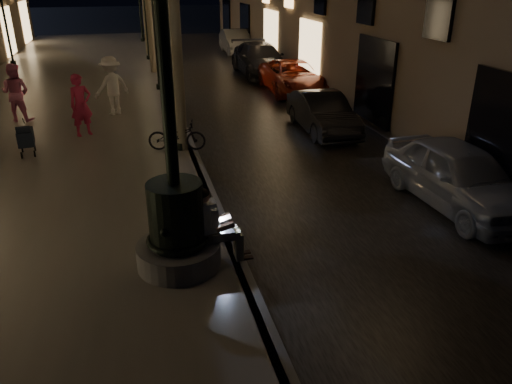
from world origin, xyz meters
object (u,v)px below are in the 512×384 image
object	(u,v)px
seated_man_laptop	(214,223)
pedestrian_white	(112,86)
lamp_curb_c	(144,2)
bicycle	(177,136)
stroller	(26,138)
car_fifth	(236,41)
car_second	(322,113)
car_third	(293,77)
car_rear	(260,59)
lamp_left_c	(2,4)
lamp_curb_b	(154,13)
car_front	(459,175)
fountain_lamppost	(176,211)
pedestrian_red	(81,105)
pedestrian_pink	(16,93)
lamp_curb_a	(174,36)

from	to	relation	value
seated_man_laptop	pedestrian_white	world-z (taller)	pedestrian_white
lamp_curb_c	bicycle	bearing A→B (deg)	-90.36
stroller	car_fifth	size ratio (longest dim) A/B	0.22
car_second	car_third	size ratio (longest dim) A/B	0.80
car_rear	car_fifth	distance (m)	7.31
bicycle	car_fifth	bearing A→B (deg)	-3.42
stroller	car_second	distance (m)	8.72
lamp_left_c	car_fifth	distance (m)	13.06
lamp_curb_b	bicycle	bearing A→B (deg)	-90.71
stroller	car_front	bearing A→B (deg)	-36.04
lamp_left_c	car_rear	world-z (taller)	lamp_left_c
fountain_lamppost	car_front	distance (m)	6.36
fountain_lamppost	car_second	bearing A→B (deg)	53.37
pedestrian_red	stroller	bearing A→B (deg)	-160.25
lamp_curb_b	car_third	bearing A→B (deg)	-12.47
car_front	car_rear	world-z (taller)	car_rear
seated_man_laptop	lamp_left_c	bearing A→B (deg)	107.68
seated_man_laptop	bicycle	distance (m)	5.97
lamp_curb_c	car_second	size ratio (longest dim) A/B	1.28
bicycle	pedestrian_pink	bearing A→B (deg)	61.58
lamp_curb_c	car_second	world-z (taller)	lamp_curb_c
pedestrian_pink	stroller	bearing A→B (deg)	120.00
stroller	bicycle	distance (m)	4.00
lamp_curb_b	lamp_left_c	xyz separation A→B (m)	(-7.10, 8.00, 0.00)
car_second	lamp_curb_c	bearing A→B (deg)	108.29
seated_man_laptop	pedestrian_red	size ratio (longest dim) A/B	0.74
lamp_curb_c	lamp_curb_b	bearing A→B (deg)	-90.00
car_fifth	bicycle	distance (m)	19.18
car_second	pedestrian_red	size ratio (longest dim) A/B	2.05
bicycle	lamp_curb_c	bearing A→B (deg)	13.20
car_second	pedestrian_red	xyz separation A→B (m)	(-7.32, 0.86, 0.50)
car_rear	seated_man_laptop	bearing A→B (deg)	-107.61
pedestrian_red	car_rear	bearing A→B (deg)	21.30
car_fifth	bicycle	xyz separation A→B (m)	(-5.60, -18.34, -0.10)
lamp_curb_b	pedestrian_white	xyz separation A→B (m)	(-1.81, -3.69, -2.05)
seated_man_laptop	fountain_lamppost	bearing A→B (deg)	180.00
car_rear	pedestrian_red	world-z (taller)	pedestrian_red
fountain_lamppost	car_third	world-z (taller)	fountain_lamppost
lamp_curb_c	car_third	bearing A→B (deg)	-59.17
pedestrian_white	pedestrian_red	bearing A→B (deg)	37.86
car_second	bicycle	world-z (taller)	car_second
pedestrian_white	bicycle	world-z (taller)	pedestrian_white
car_second	car_rear	distance (m)	9.83
pedestrian_red	pedestrian_pink	xyz separation A→B (m)	(-2.16, 2.19, 0.02)
lamp_curb_c	stroller	distance (m)	16.18
lamp_curb_b	car_third	distance (m)	6.19
car_third	pedestrian_white	xyz separation A→B (m)	(-7.31, -2.47, 0.52)
lamp_curb_a	pedestrian_white	xyz separation A→B (m)	(-1.81, 4.31, -2.05)
fountain_lamppost	bicycle	bearing A→B (deg)	84.26
lamp_curb_c	pedestrian_red	bearing A→B (deg)	-100.86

